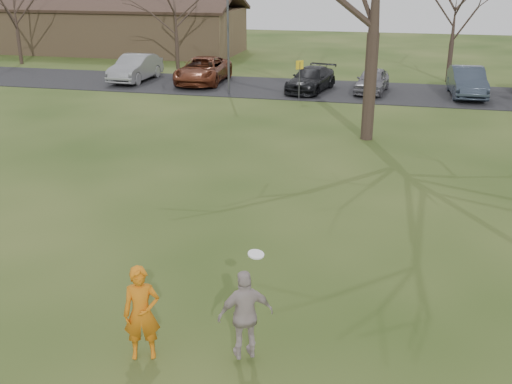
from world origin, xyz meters
TOP-DOWN VIEW (x-y plane):
  - ground at (0.00, 0.00)m, footprint 120.00×120.00m
  - parking_strip at (0.00, 25.00)m, footprint 62.00×6.50m
  - player_defender at (-0.91, -0.73)m, footprint 0.75×0.62m
  - car_1 at (-12.73, 25.14)m, footprint 1.75×4.87m
  - car_2 at (-8.47, 25.46)m, footprint 2.79×5.62m
  - car_3 at (-1.74, 24.45)m, footprint 2.68×4.80m
  - car_4 at (1.64, 24.84)m, footprint 1.98×4.04m
  - car_5 at (6.68, 24.95)m, footprint 1.90×4.82m
  - catching_play at (0.89, -0.46)m, footprint 1.05×0.82m
  - building at (-20.00, 38.00)m, footprint 20.60×8.50m
  - lamp_post at (-6.00, 22.50)m, footprint 0.34×0.34m
  - sign_yellow at (-2.00, 22.00)m, footprint 0.35×0.35m
  - small_tree_row at (4.38, 30.06)m, footprint 55.00×5.90m

SIDE VIEW (x-z plane):
  - ground at x=0.00m, z-range 0.00..0.00m
  - parking_strip at x=0.00m, z-range 0.00..0.04m
  - car_3 at x=-1.74m, z-range 0.04..1.35m
  - car_4 at x=1.64m, z-range 0.04..1.37m
  - car_2 at x=-8.47m, z-range 0.04..1.57m
  - car_5 at x=6.68m, z-range 0.04..1.60m
  - car_1 at x=-12.73m, z-range 0.04..1.64m
  - player_defender at x=-0.91m, z-range 0.00..1.77m
  - catching_play at x=0.89m, z-range -0.09..2.01m
  - sign_yellow at x=-2.00m, z-range 0.41..2.49m
  - building at x=-20.00m, z-range -0.64..4.50m
  - small_tree_row at x=4.38m, z-range -0.36..8.14m
  - lamp_post at x=-6.00m, z-range 0.83..7.10m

